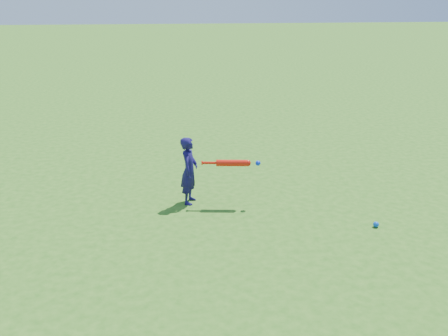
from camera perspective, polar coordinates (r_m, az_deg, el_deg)
name	(u,v)px	position (r m, az deg, el deg)	size (l,w,h in m)	color
ground	(158,191)	(7.79, -7.57, -2.66)	(80.00, 80.00, 0.00)	#2B6317
child	(189,171)	(7.18, -4.00, -0.30)	(0.36, 0.24, 0.99)	#16104C
ground_ball_blue	(376,224)	(6.88, 16.98, -6.19)	(0.08, 0.08, 0.08)	blue
bat_swing	(235,163)	(7.05, 1.22, 0.57)	(0.83, 0.17, 0.10)	red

